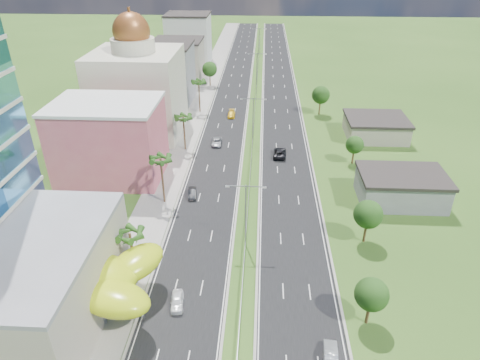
# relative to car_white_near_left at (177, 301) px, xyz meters

# --- Properties ---
(ground) EXTENTS (500.00, 500.00, 0.00)m
(ground) POSITION_rel_car_white_near_left_xyz_m (8.45, 3.39, -0.73)
(ground) COLOR #2D5119
(ground) RESTS_ON ground
(road_left) EXTENTS (11.00, 260.00, 0.04)m
(road_left) POSITION_rel_car_white_near_left_xyz_m (0.95, 93.39, -0.71)
(road_left) COLOR black
(road_left) RESTS_ON ground
(road_right) EXTENTS (11.00, 260.00, 0.04)m
(road_right) POSITION_rel_car_white_near_left_xyz_m (15.95, 93.39, -0.71)
(road_right) COLOR black
(road_right) RESTS_ON ground
(sidewalk_left) EXTENTS (7.00, 260.00, 0.12)m
(sidewalk_left) POSITION_rel_car_white_near_left_xyz_m (-8.55, 93.39, -0.67)
(sidewalk_left) COLOR gray
(sidewalk_left) RESTS_ON ground
(median_guardrail) EXTENTS (0.10, 216.06, 0.76)m
(median_guardrail) POSITION_rel_car_white_near_left_xyz_m (8.45, 75.38, -0.11)
(median_guardrail) COLOR gray
(median_guardrail) RESTS_ON ground
(streetlight_median_b) EXTENTS (6.04, 0.25, 11.00)m
(streetlight_median_b) POSITION_rel_car_white_near_left_xyz_m (8.45, 13.39, 6.02)
(streetlight_median_b) COLOR gray
(streetlight_median_b) RESTS_ON ground
(streetlight_median_c) EXTENTS (6.04, 0.25, 11.00)m
(streetlight_median_c) POSITION_rel_car_white_near_left_xyz_m (8.45, 53.39, 6.02)
(streetlight_median_c) COLOR gray
(streetlight_median_c) RESTS_ON ground
(streetlight_median_d) EXTENTS (6.04, 0.25, 11.00)m
(streetlight_median_d) POSITION_rel_car_white_near_left_xyz_m (8.45, 98.39, 6.02)
(streetlight_median_d) COLOR gray
(streetlight_median_d) RESTS_ON ground
(streetlight_median_e) EXTENTS (6.04, 0.25, 11.00)m
(streetlight_median_e) POSITION_rel_car_white_near_left_xyz_m (8.45, 143.39, 6.02)
(streetlight_median_e) COLOR gray
(streetlight_median_e) RESTS_ON ground
(lime_canopy) EXTENTS (18.00, 15.00, 7.40)m
(lime_canopy) POSITION_rel_car_white_near_left_xyz_m (-11.54, -0.61, 4.26)
(lime_canopy) COLOR #B2CA13
(lime_canopy) RESTS_ON ground
(pink_shophouse) EXTENTS (20.00, 15.00, 15.00)m
(pink_shophouse) POSITION_rel_car_white_near_left_xyz_m (-19.55, 35.39, 6.77)
(pink_shophouse) COLOR #C65166
(pink_shophouse) RESTS_ON ground
(domed_building) EXTENTS (20.00, 20.00, 28.70)m
(domed_building) POSITION_rel_car_white_near_left_xyz_m (-19.55, 58.39, 10.62)
(domed_building) COLOR beige
(domed_building) RESTS_ON ground
(midrise_grey) EXTENTS (16.00, 15.00, 16.00)m
(midrise_grey) POSITION_rel_car_white_near_left_xyz_m (-18.55, 83.39, 7.27)
(midrise_grey) COLOR gray
(midrise_grey) RESTS_ON ground
(midrise_beige) EXTENTS (16.00, 15.00, 13.00)m
(midrise_beige) POSITION_rel_car_white_near_left_xyz_m (-18.55, 105.39, 5.77)
(midrise_beige) COLOR #ACA38D
(midrise_beige) RESTS_ON ground
(midrise_white) EXTENTS (16.00, 15.00, 18.00)m
(midrise_white) POSITION_rel_car_white_near_left_xyz_m (-18.55, 128.39, 8.27)
(midrise_white) COLOR silver
(midrise_white) RESTS_ON ground
(shed_near) EXTENTS (15.00, 10.00, 5.00)m
(shed_near) POSITION_rel_car_white_near_left_xyz_m (36.45, 28.39, 1.77)
(shed_near) COLOR gray
(shed_near) RESTS_ON ground
(shed_far) EXTENTS (14.00, 12.00, 4.40)m
(shed_far) POSITION_rel_car_white_near_left_xyz_m (38.45, 58.39, 1.47)
(shed_far) COLOR #ACA38D
(shed_far) RESTS_ON ground
(palm_tree_b) EXTENTS (3.60, 3.60, 8.10)m
(palm_tree_b) POSITION_rel_car_white_near_left_xyz_m (-7.05, 5.39, 6.33)
(palm_tree_b) COLOR #47301C
(palm_tree_b) RESTS_ON ground
(palm_tree_c) EXTENTS (3.60, 3.60, 9.60)m
(palm_tree_c) POSITION_rel_car_white_near_left_xyz_m (-7.05, 25.39, 7.77)
(palm_tree_c) COLOR #47301C
(palm_tree_c) RESTS_ON ground
(palm_tree_d) EXTENTS (3.60, 3.60, 8.60)m
(palm_tree_d) POSITION_rel_car_white_near_left_xyz_m (-7.05, 48.39, 6.81)
(palm_tree_d) COLOR #47301C
(palm_tree_d) RESTS_ON ground
(palm_tree_e) EXTENTS (3.60, 3.60, 9.40)m
(palm_tree_e) POSITION_rel_car_white_near_left_xyz_m (-7.05, 73.39, 7.58)
(palm_tree_e) COLOR #47301C
(palm_tree_e) RESTS_ON ground
(leafy_tree_lfar) EXTENTS (4.90, 4.90, 8.05)m
(leafy_tree_lfar) POSITION_rel_car_white_near_left_xyz_m (-7.05, 98.39, 4.85)
(leafy_tree_lfar) COLOR #47301C
(leafy_tree_lfar) RESTS_ON ground
(leafy_tree_ra) EXTENTS (4.20, 4.20, 6.90)m
(leafy_tree_ra) POSITION_rel_car_white_near_left_xyz_m (24.45, -1.61, 4.04)
(leafy_tree_ra) COLOR #47301C
(leafy_tree_ra) RESTS_ON ground
(leafy_tree_rb) EXTENTS (4.55, 4.55, 7.47)m
(leafy_tree_rb) POSITION_rel_car_white_near_left_xyz_m (27.45, 15.39, 4.45)
(leafy_tree_rb) COLOR #47301C
(leafy_tree_rb) RESTS_ON ground
(leafy_tree_rc) EXTENTS (3.85, 3.85, 6.33)m
(leafy_tree_rc) POSITION_rel_car_white_near_left_xyz_m (30.45, 43.39, 3.64)
(leafy_tree_rc) COLOR #47301C
(leafy_tree_rc) RESTS_ON ground
(leafy_tree_rd) EXTENTS (4.90, 4.90, 8.05)m
(leafy_tree_rd) POSITION_rel_car_white_near_left_xyz_m (26.45, 73.39, 4.85)
(leafy_tree_rd) COLOR #47301C
(leafy_tree_rd) RESTS_ON ground
(car_white_near_left) EXTENTS (2.14, 4.23, 1.38)m
(car_white_near_left) POSITION_rel_car_white_near_left_xyz_m (0.00, 0.00, 0.00)
(car_white_near_left) COLOR white
(car_white_near_left) RESTS_ON road_left
(car_dark_left) EXTENTS (2.02, 4.30, 1.36)m
(car_dark_left) POSITION_rel_car_white_near_left_xyz_m (-2.24, 27.71, -0.01)
(car_dark_left) COLOR black
(car_dark_left) RESTS_ON road_left
(car_silver_mid_left) EXTENTS (2.37, 4.95, 1.36)m
(car_silver_mid_left) POSITION_rel_car_white_near_left_xyz_m (-0.01, 51.36, -0.01)
(car_silver_mid_left) COLOR #999CA0
(car_silver_mid_left) RESTS_ON road_left
(car_yellow_far_left) EXTENTS (2.04, 4.87, 1.40)m
(car_yellow_far_left) POSITION_rel_car_white_near_left_xyz_m (2.13, 70.19, 0.01)
(car_yellow_far_left) COLOR yellow
(car_yellow_far_left) RESTS_ON road_left
(car_silver_right) EXTENTS (1.99, 4.56, 1.46)m
(car_silver_right) POSITION_rel_car_white_near_left_xyz_m (19.18, -7.40, 0.04)
(car_silver_right) COLOR #B3B7BB
(car_silver_right) RESTS_ON road_right
(car_dark_far_right) EXTENTS (3.13, 6.05, 1.63)m
(car_dark_far_right) POSITION_rel_car_white_near_left_xyz_m (14.75, 46.02, 0.12)
(car_dark_far_right) COLOR black
(car_dark_far_right) RESTS_ON road_right
(motorcycle) EXTENTS (0.69, 1.93, 1.22)m
(motorcycle) POSITION_rel_car_white_near_left_xyz_m (-3.75, -3.33, -0.08)
(motorcycle) COLOR black
(motorcycle) RESTS_ON road_left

